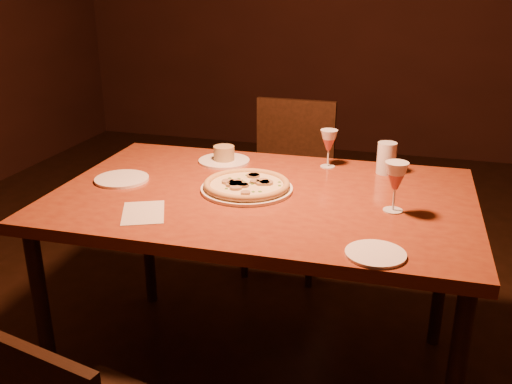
# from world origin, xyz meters

# --- Properties ---
(dining_table) EXTENTS (1.58, 1.04, 0.84)m
(dining_table) POSITION_xyz_m (-0.23, 0.04, 0.76)
(dining_table) COLOR brown
(dining_table) RESTS_ON floor
(chair_far) EXTENTS (0.46, 0.46, 0.95)m
(chair_far) POSITION_xyz_m (-0.37, 1.09, 0.53)
(chair_far) COLOR black
(chair_far) RESTS_ON floor
(pizza_plate) EXTENTS (0.35, 0.35, 0.04)m
(pizza_plate) POSITION_xyz_m (-0.30, 0.05, 0.86)
(pizza_plate) COLOR white
(pizza_plate) RESTS_ON dining_table
(ramekin_saucer) EXTENTS (0.22, 0.22, 0.07)m
(ramekin_saucer) POSITION_xyz_m (-0.50, 0.36, 0.86)
(ramekin_saucer) COLOR white
(ramekin_saucer) RESTS_ON dining_table
(wine_glass_far) EXTENTS (0.07, 0.07, 0.16)m
(wine_glass_far) POSITION_xyz_m (-0.05, 0.42, 0.92)
(wine_glass_far) COLOR #A84A46
(wine_glass_far) RESTS_ON dining_table
(wine_glass_right) EXTENTS (0.08, 0.08, 0.18)m
(wine_glass_right) POSITION_xyz_m (0.25, -0.00, 0.92)
(wine_glass_right) COLOR #A84A46
(wine_glass_right) RESTS_ON dining_table
(water_tumbler) EXTENTS (0.08, 0.08, 0.13)m
(water_tumbler) POSITION_xyz_m (0.19, 0.40, 0.90)
(water_tumbler) COLOR silver
(water_tumbler) RESTS_ON dining_table
(side_plate_left) EXTENTS (0.21, 0.21, 0.01)m
(side_plate_left) POSITION_xyz_m (-0.81, 0.02, 0.84)
(side_plate_left) COLOR white
(side_plate_left) RESTS_ON dining_table
(side_plate_near) EXTENTS (0.18, 0.18, 0.01)m
(side_plate_near) POSITION_xyz_m (0.22, -0.36, 0.84)
(side_plate_near) COLOR white
(side_plate_near) RESTS_ON dining_table
(menu_card) EXTENTS (0.21, 0.25, 0.00)m
(menu_card) POSITION_xyz_m (-0.58, -0.26, 0.84)
(menu_card) COLOR beige
(menu_card) RESTS_ON dining_table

